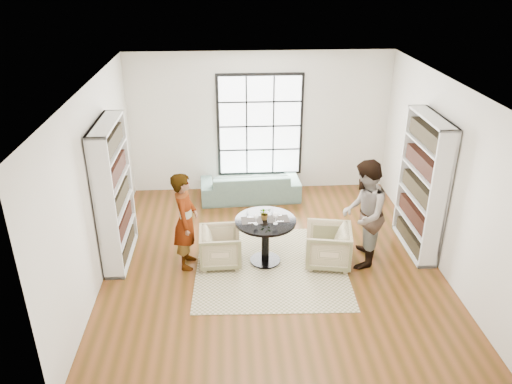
{
  "coord_description": "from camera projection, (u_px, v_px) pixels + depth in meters",
  "views": [
    {
      "loc": [
        -0.71,
        -7.14,
        4.68
      ],
      "look_at": [
        -0.24,
        0.4,
        1.11
      ],
      "focal_mm": 35.0,
      "sensor_mm": 36.0,
      "label": 1
    }
  ],
  "objects": [
    {
      "name": "rug",
      "position": [
        271.0,
        266.0,
        8.33
      ],
      "size": [
        2.57,
        2.57,
        0.01
      ],
      "primitive_type": "cube",
      "rotation": [
        0.0,
        0.0,
        -0.04
      ],
      "color": "#BBA98C",
      "rests_on": "ground"
    },
    {
      "name": "room_shell",
      "position": [
        270.0,
        180.0,
        8.44
      ],
      "size": [
        6.0,
        6.01,
        6.0
      ],
      "color": "silver",
      "rests_on": "ground"
    },
    {
      "name": "pedestal_table",
      "position": [
        265.0,
        232.0,
        8.22
      ],
      "size": [
        1.01,
        1.01,
        0.8
      ],
      "rotation": [
        0.0,
        0.0,
        0.05
      ],
      "color": "black",
      "rests_on": "ground"
    },
    {
      "name": "cutlery_right",
      "position": [
        278.0,
        219.0,
        8.15
      ],
      "size": [
        0.15,
        0.23,
        0.01
      ],
      "primitive_type": null,
      "rotation": [
        0.0,
        0.0,
        0.05
      ],
      "color": "silver",
      "rests_on": "placemat_right"
    },
    {
      "name": "person_right",
      "position": [
        364.0,
        214.0,
        8.06
      ],
      "size": [
        0.95,
        1.07,
        1.83
      ],
      "primitive_type": "imported",
      "rotation": [
        0.0,
        0.0,
        -1.91
      ],
      "color": "gray",
      "rests_on": "ground"
    },
    {
      "name": "placemat_right",
      "position": [
        278.0,
        219.0,
        8.15
      ],
      "size": [
        0.35,
        0.28,
        0.01
      ],
      "primitive_type": "cube",
      "rotation": [
        0.0,
        0.0,
        0.05
      ],
      "color": "black",
      "rests_on": "pedestal_table"
    },
    {
      "name": "ground",
      "position": [
        272.0,
        261.0,
        8.48
      ],
      "size": [
        6.0,
        6.0,
        0.0
      ],
      "primitive_type": "plane",
      "color": "brown"
    },
    {
      "name": "armchair_left",
      "position": [
        221.0,
        247.0,
        8.29
      ],
      "size": [
        0.71,
        0.69,
        0.63
      ],
      "primitive_type": "imported",
      "rotation": [
        0.0,
        0.0,
        1.6
      ],
      "color": "#B5B481",
      "rests_on": "ground"
    },
    {
      "name": "wine_glass_right",
      "position": [
        276.0,
        216.0,
        7.94
      ],
      "size": [
        0.09,
        0.09,
        0.21
      ],
      "color": "silver",
      "rests_on": "pedestal_table"
    },
    {
      "name": "person_left",
      "position": [
        186.0,
        221.0,
        8.04
      ],
      "size": [
        0.44,
        0.63,
        1.66
      ],
      "primitive_type": "imported",
      "rotation": [
        0.0,
        0.0,
        1.5
      ],
      "color": "gray",
      "rests_on": "ground"
    },
    {
      "name": "armchair_right",
      "position": [
        328.0,
        246.0,
        8.27
      ],
      "size": [
        0.87,
        0.85,
        0.68
      ],
      "primitive_type": "imported",
      "rotation": [
        0.0,
        0.0,
        -1.75
      ],
      "color": "tan",
      "rests_on": "ground"
    },
    {
      "name": "placemat_left",
      "position": [
        252.0,
        220.0,
        8.1
      ],
      "size": [
        0.35,
        0.28,
        0.01
      ],
      "primitive_type": "cube",
      "rotation": [
        0.0,
        0.0,
        0.05
      ],
      "color": "black",
      "rests_on": "pedestal_table"
    },
    {
      "name": "cutlery_left",
      "position": [
        252.0,
        220.0,
        8.1
      ],
      "size": [
        0.15,
        0.23,
        0.01
      ],
      "primitive_type": null,
      "rotation": [
        0.0,
        0.0,
        0.05
      ],
      "color": "silver",
      "rests_on": "placemat_left"
    },
    {
      "name": "wine_glass_left",
      "position": [
        256.0,
        217.0,
        7.94
      ],
      "size": [
        0.08,
        0.08,
        0.18
      ],
      "color": "silver",
      "rests_on": "pedestal_table"
    },
    {
      "name": "flower_centerpiece",
      "position": [
        265.0,
        213.0,
        8.11
      ],
      "size": [
        0.23,
        0.22,
        0.21
      ],
      "primitive_type": "imported",
      "rotation": [
        0.0,
        0.0,
        0.32
      ],
      "color": "gray",
      "rests_on": "pedestal_table"
    },
    {
      "name": "sofa",
      "position": [
        250.0,
        185.0,
        10.55
      ],
      "size": [
        2.11,
        0.91,
        0.61
      ],
      "primitive_type": "imported",
      "rotation": [
        0.0,
        0.0,
        3.19
      ],
      "color": "slate",
      "rests_on": "ground"
    }
  ]
}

